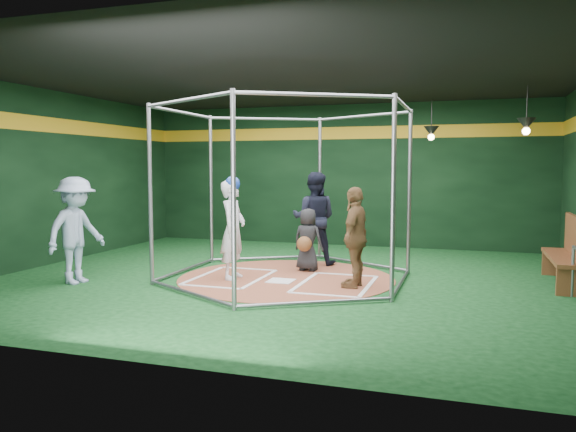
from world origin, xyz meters
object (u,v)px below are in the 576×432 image
(batter_figure, at_px, (233,228))
(visitor_leopard, at_px, (355,237))
(umpire, at_px, (314,218))
(dugout_bench, at_px, (570,250))

(batter_figure, xyz_separation_m, visitor_leopard, (2.16, -0.02, -0.07))
(umpire, bearing_deg, visitor_leopard, 116.32)
(umpire, bearing_deg, dugout_bench, 165.94)
(visitor_leopard, distance_m, umpire, 2.23)
(batter_figure, height_order, visitor_leopard, batter_figure)
(umpire, relative_size, dugout_bench, 0.94)
(batter_figure, distance_m, umpire, 2.09)
(umpire, bearing_deg, batter_figure, 56.23)
(batter_figure, bearing_deg, dugout_bench, 12.63)
(dugout_bench, bearing_deg, batter_figure, -167.37)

